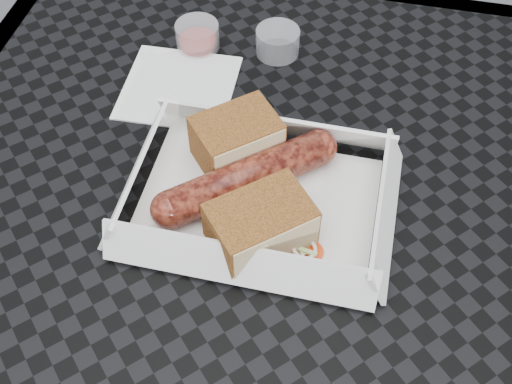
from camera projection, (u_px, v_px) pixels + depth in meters
patio_table at (286, 279)px, 0.65m from camera, size 0.80×0.80×0.74m
food_tray at (258, 202)px, 0.61m from camera, size 0.22×0.15×0.00m
bratwurst at (247, 178)px, 0.60m from camera, size 0.16×0.14×0.04m
bread_near at (237, 139)px, 0.62m from camera, size 0.10×0.09×0.05m
bread_far at (261, 224)px, 0.56m from camera, size 0.10×0.10×0.04m
veg_garnish at (302, 256)px, 0.57m from camera, size 0.03×0.03×0.00m
napkin at (179, 87)px, 0.71m from camera, size 0.12×0.12×0.00m
condiment_cup_sauce at (197, 36)px, 0.74m from camera, size 0.05×0.05×0.03m
condiment_cup_empty at (278, 42)px, 0.73m from camera, size 0.05×0.05×0.03m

